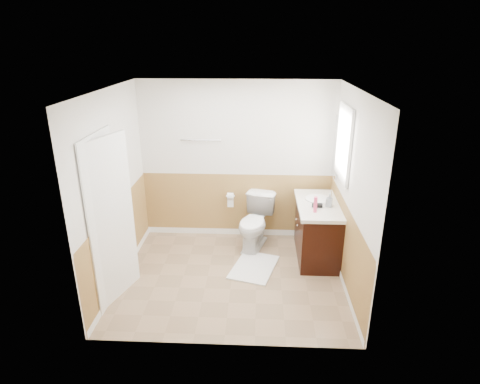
# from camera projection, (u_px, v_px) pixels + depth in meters

# --- Properties ---
(floor) EXTENTS (3.00, 3.00, 0.00)m
(floor) POSITION_uv_depth(u_px,v_px,m) (232.00, 277.00, 5.50)
(floor) COLOR #8C7051
(floor) RESTS_ON ground
(ceiling) EXTENTS (3.00, 3.00, 0.00)m
(ceiling) POSITION_uv_depth(u_px,v_px,m) (230.00, 90.00, 4.60)
(ceiling) COLOR white
(ceiling) RESTS_ON floor
(wall_back) EXTENTS (3.00, 0.00, 3.00)m
(wall_back) POSITION_uv_depth(u_px,v_px,m) (237.00, 162.00, 6.26)
(wall_back) COLOR silver
(wall_back) RESTS_ON floor
(wall_front) EXTENTS (3.00, 0.00, 3.00)m
(wall_front) POSITION_uv_depth(u_px,v_px,m) (222.00, 240.00, 3.84)
(wall_front) COLOR silver
(wall_front) RESTS_ON floor
(wall_left) EXTENTS (0.00, 3.00, 3.00)m
(wall_left) POSITION_uv_depth(u_px,v_px,m) (114.00, 190.00, 5.12)
(wall_left) COLOR silver
(wall_left) RESTS_ON floor
(wall_right) EXTENTS (0.00, 3.00, 3.00)m
(wall_right) POSITION_uv_depth(u_px,v_px,m) (352.00, 194.00, 4.98)
(wall_right) COLOR silver
(wall_right) RESTS_ON floor
(wainscot_back) EXTENTS (3.00, 0.00, 3.00)m
(wainscot_back) POSITION_uv_depth(u_px,v_px,m) (237.00, 206.00, 6.52)
(wainscot_back) COLOR #A47E41
(wainscot_back) RESTS_ON floor
(wainscot_front) EXTENTS (3.00, 0.00, 3.00)m
(wainscot_front) POSITION_uv_depth(u_px,v_px,m) (223.00, 305.00, 4.12)
(wainscot_front) COLOR #A47E41
(wainscot_front) RESTS_ON floor
(wainscot_left) EXTENTS (0.00, 2.60, 2.60)m
(wainscot_left) POSITION_uv_depth(u_px,v_px,m) (121.00, 242.00, 5.39)
(wainscot_left) COLOR #A47E41
(wainscot_left) RESTS_ON floor
(wainscot_right) EXTENTS (0.00, 2.60, 2.60)m
(wainscot_right) POSITION_uv_depth(u_px,v_px,m) (345.00, 247.00, 5.25)
(wainscot_right) COLOR #A47E41
(wainscot_right) RESTS_ON floor
(toilet) EXTENTS (0.66, 0.89, 0.81)m
(toilet) POSITION_uv_depth(u_px,v_px,m) (255.00, 223.00, 6.17)
(toilet) COLOR white
(toilet) RESTS_ON floor
(bath_mat) EXTENTS (0.75, 0.92, 0.02)m
(bath_mat) POSITION_uv_depth(u_px,v_px,m) (254.00, 267.00, 5.71)
(bath_mat) COLOR white
(bath_mat) RESTS_ON floor
(vanity_cabinet) EXTENTS (0.55, 1.10, 0.80)m
(vanity_cabinet) POSITION_uv_depth(u_px,v_px,m) (317.00, 232.00, 5.88)
(vanity_cabinet) COLOR black
(vanity_cabinet) RESTS_ON floor
(vanity_knob_left) EXTENTS (0.03, 0.03, 0.03)m
(vanity_knob_left) POSITION_uv_depth(u_px,v_px,m) (298.00, 225.00, 5.75)
(vanity_knob_left) COLOR silver
(vanity_knob_left) RESTS_ON vanity_cabinet
(vanity_knob_right) EXTENTS (0.03, 0.03, 0.03)m
(vanity_knob_right) POSITION_uv_depth(u_px,v_px,m) (296.00, 219.00, 5.94)
(vanity_knob_right) COLOR silver
(vanity_knob_right) RESTS_ON vanity_cabinet
(countertop) EXTENTS (0.60, 1.15, 0.05)m
(countertop) POSITION_uv_depth(u_px,v_px,m) (318.00, 205.00, 5.73)
(countertop) COLOR silver
(countertop) RESTS_ON vanity_cabinet
(sink_basin) EXTENTS (0.36, 0.36, 0.02)m
(sink_basin) POSITION_uv_depth(u_px,v_px,m) (318.00, 199.00, 5.86)
(sink_basin) COLOR white
(sink_basin) RESTS_ON countertop
(faucet) EXTENTS (0.02, 0.02, 0.14)m
(faucet) POSITION_uv_depth(u_px,v_px,m) (331.00, 195.00, 5.83)
(faucet) COLOR silver
(faucet) RESTS_ON countertop
(lotion_bottle) EXTENTS (0.05, 0.05, 0.22)m
(lotion_bottle) POSITION_uv_depth(u_px,v_px,m) (315.00, 205.00, 5.41)
(lotion_bottle) COLOR #EA3C6D
(lotion_bottle) RESTS_ON countertop
(soap_dispenser) EXTENTS (0.10, 0.11, 0.18)m
(soap_dispenser) POSITION_uv_depth(u_px,v_px,m) (329.00, 200.00, 5.60)
(soap_dispenser) COLOR gray
(soap_dispenser) RESTS_ON countertop
(hair_dryer_body) EXTENTS (0.14, 0.07, 0.07)m
(hair_dryer_body) POSITION_uv_depth(u_px,v_px,m) (317.00, 205.00, 5.58)
(hair_dryer_body) COLOR black
(hair_dryer_body) RESTS_ON countertop
(hair_dryer_handle) EXTENTS (0.03, 0.03, 0.07)m
(hair_dryer_handle) POSITION_uv_depth(u_px,v_px,m) (314.00, 205.00, 5.67)
(hair_dryer_handle) COLOR black
(hair_dryer_handle) RESTS_ON countertop
(mirror_panel) EXTENTS (0.02, 0.35, 0.90)m
(mirror_panel) POSITION_uv_depth(u_px,v_px,m) (336.00, 147.00, 5.90)
(mirror_panel) COLOR silver
(mirror_panel) RESTS_ON wall_right
(window_frame) EXTENTS (0.04, 0.80, 1.00)m
(window_frame) POSITION_uv_depth(u_px,v_px,m) (344.00, 143.00, 5.35)
(window_frame) COLOR white
(window_frame) RESTS_ON wall_right
(window_glass) EXTENTS (0.01, 0.70, 0.90)m
(window_glass) POSITION_uv_depth(u_px,v_px,m) (345.00, 143.00, 5.35)
(window_glass) COLOR white
(window_glass) RESTS_ON wall_right
(door) EXTENTS (0.29, 0.78, 2.04)m
(door) POSITION_uv_depth(u_px,v_px,m) (111.00, 221.00, 4.78)
(door) COLOR white
(door) RESTS_ON wall_left
(door_frame) EXTENTS (0.02, 0.92, 2.10)m
(door_frame) POSITION_uv_depth(u_px,v_px,m) (105.00, 220.00, 4.78)
(door_frame) COLOR white
(door_frame) RESTS_ON wall_left
(door_knob) EXTENTS (0.06, 0.06, 0.06)m
(door_knob) POSITION_uv_depth(u_px,v_px,m) (126.00, 215.00, 5.11)
(door_knob) COLOR silver
(door_knob) RESTS_ON door
(towel_bar) EXTENTS (0.62, 0.02, 0.02)m
(towel_bar) POSITION_uv_depth(u_px,v_px,m) (201.00, 140.00, 6.11)
(towel_bar) COLOR silver
(towel_bar) RESTS_ON wall_back
(tp_holder_bar) EXTENTS (0.14, 0.02, 0.02)m
(tp_holder_bar) POSITION_uv_depth(u_px,v_px,m) (230.00, 196.00, 6.40)
(tp_holder_bar) COLOR silver
(tp_holder_bar) RESTS_ON wall_back
(tp_roll) EXTENTS (0.10, 0.11, 0.11)m
(tp_roll) POSITION_uv_depth(u_px,v_px,m) (230.00, 196.00, 6.40)
(tp_roll) COLOR white
(tp_roll) RESTS_ON tp_holder_bar
(tp_sheet) EXTENTS (0.10, 0.01, 0.16)m
(tp_sheet) POSITION_uv_depth(u_px,v_px,m) (230.00, 202.00, 6.44)
(tp_sheet) COLOR white
(tp_sheet) RESTS_ON tp_roll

